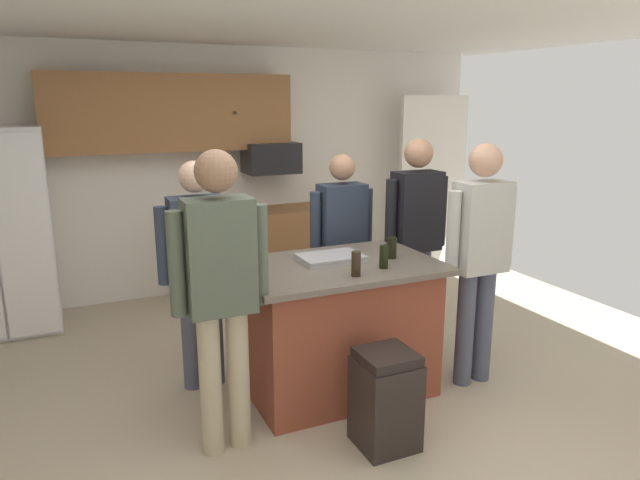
{
  "coord_description": "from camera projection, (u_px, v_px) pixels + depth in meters",
  "views": [
    {
      "loc": [
        -1.45,
        -3.31,
        2.05
      ],
      "look_at": [
        0.24,
        0.43,
        1.05
      ],
      "focal_mm": 32.37,
      "sensor_mm": 36.0,
      "label": 1
    }
  ],
  "objects": [
    {
      "name": "person_guest_by_door",
      "position": [
        480.0,
        248.0,
        4.09
      ],
      "size": [
        0.57,
        0.23,
        1.77
      ],
      "rotation": [
        0.0,
        0.0,
        2.84
      ],
      "color": "#4C5166",
      "rests_on": "ground"
    },
    {
      "name": "kitchen_island",
      "position": [
        337.0,
        327.0,
        4.1
      ],
      "size": [
        1.39,
        0.94,
        0.95
      ],
      "color": "brown",
      "rests_on": "ground"
    },
    {
      "name": "person_guest_right",
      "position": [
        342.0,
        237.0,
        4.82
      ],
      "size": [
        0.57,
        0.22,
        1.62
      ],
      "rotation": [
        0.0,
        0.0,
        -2.06
      ],
      "color": "tan",
      "rests_on": "ground"
    },
    {
      "name": "serving_tray",
      "position": [
        331.0,
        258.0,
        4.05
      ],
      "size": [
        0.44,
        0.3,
        0.04
      ],
      "color": "#B7B7BC",
      "rests_on": "kitchen_island"
    },
    {
      "name": "ceiling",
      "position": [
        314.0,
        4.0,
        3.39
      ],
      "size": [
        7.04,
        7.04,
        0.0
      ],
      "primitive_type": "plane",
      "color": "white"
    },
    {
      "name": "back_wall",
      "position": [
        209.0,
        172.0,
        6.17
      ],
      "size": [
        6.4,
        0.1,
        2.6
      ],
      "primitive_type": "cube",
      "color": "white",
      "rests_on": "ground"
    },
    {
      "name": "person_guest_left",
      "position": [
        199.0,
        261.0,
        4.05
      ],
      "size": [
        0.57,
        0.22,
        1.65
      ],
      "rotation": [
        0.0,
        0.0,
        -0.49
      ],
      "color": "#4C5166",
      "rests_on": "ground"
    },
    {
      "name": "glass_short_whisky",
      "position": [
        391.0,
        248.0,
        4.11
      ],
      "size": [
        0.07,
        0.07,
        0.15
      ],
      "color": "black",
      "rests_on": "kitchen_island"
    },
    {
      "name": "floor",
      "position": [
        315.0,
        403.0,
        4.0
      ],
      "size": [
        7.04,
        7.04,
        0.0
      ],
      "primitive_type": "plane",
      "color": "#B7A88E",
      "rests_on": "ground"
    },
    {
      "name": "person_host_foreground",
      "position": [
        221.0,
        283.0,
        3.25
      ],
      "size": [
        0.57,
        0.24,
        1.79
      ],
      "rotation": [
        0.0,
        0.0,
        0.39
      ],
      "color": "tan",
      "rests_on": "ground"
    },
    {
      "name": "trash_bin",
      "position": [
        385.0,
        399.0,
        3.46
      ],
      "size": [
        0.34,
        0.34,
        0.61
      ],
      "color": "black",
      "rests_on": "ground"
    },
    {
      "name": "french_door_window_panel",
      "position": [
        432.0,
        181.0,
        6.91
      ],
      "size": [
        0.9,
        0.06,
        2.0
      ],
      "primitive_type": "cube",
      "color": "white",
      "rests_on": "ground"
    },
    {
      "name": "cabinet_run_lower",
      "position": [
        273.0,
        249.0,
        6.33
      ],
      "size": [
        1.8,
        0.63,
        0.9
      ],
      "color": "#936038",
      "rests_on": "ground"
    },
    {
      "name": "cabinet_run_upper",
      "position": [
        171.0,
        113.0,
        5.69
      ],
      "size": [
        2.4,
        0.38,
        0.75
      ],
      "color": "#936038"
    },
    {
      "name": "person_elder_center",
      "position": [
        416.0,
        230.0,
        4.69
      ],
      "size": [
        0.57,
        0.23,
        1.76
      ],
      "rotation": [
        0.0,
        0.0,
        -2.72
      ],
      "color": "#4C5166",
      "rests_on": "ground"
    },
    {
      "name": "glass_pilsner",
      "position": [
        384.0,
        257.0,
        3.86
      ],
      "size": [
        0.06,
        0.06,
        0.16
      ],
      "color": "black",
      "rests_on": "kitchen_island"
    },
    {
      "name": "glass_dark_ale",
      "position": [
        356.0,
        264.0,
        3.69
      ],
      "size": [
        0.06,
        0.06,
        0.16
      ],
      "color": "black",
      "rests_on": "kitchen_island"
    },
    {
      "name": "microwave_over_range",
      "position": [
        271.0,
        158.0,
        6.11
      ],
      "size": [
        0.56,
        0.4,
        0.32
      ],
      "primitive_type": "cube",
      "color": "black"
    }
  ]
}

